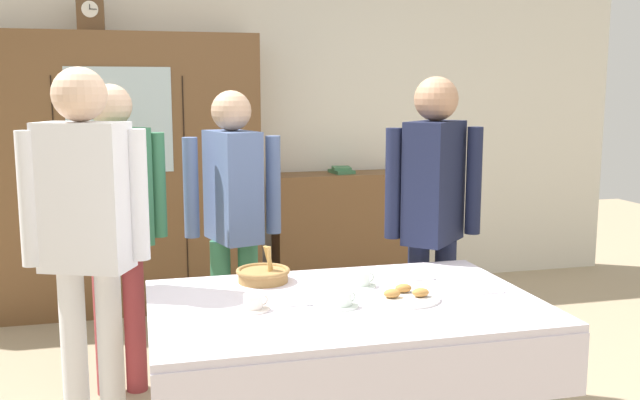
# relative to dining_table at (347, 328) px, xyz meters

# --- Properties ---
(back_wall) EXTENTS (6.40, 0.10, 2.70)m
(back_wall) POSITION_rel_dining_table_xyz_m (0.00, 2.88, 0.71)
(back_wall) COLOR silver
(back_wall) RESTS_ON ground
(dining_table) EXTENTS (1.55, 1.02, 0.75)m
(dining_table) POSITION_rel_dining_table_xyz_m (0.00, 0.00, 0.00)
(dining_table) COLOR brown
(dining_table) RESTS_ON ground
(wall_cabinet) EXTENTS (1.93, 0.46, 1.98)m
(wall_cabinet) POSITION_rel_dining_table_xyz_m (-0.90, 2.59, 0.35)
(wall_cabinet) COLOR brown
(wall_cabinet) RESTS_ON ground
(mantel_clock) EXTENTS (0.18, 0.11, 0.24)m
(mantel_clock) POSITION_rel_dining_table_xyz_m (-1.07, 2.59, 1.45)
(mantel_clock) COLOR brown
(mantel_clock) RESTS_ON wall_cabinet
(bookshelf_low) EXTENTS (1.05, 0.35, 0.94)m
(bookshelf_low) POSITION_rel_dining_table_xyz_m (0.74, 2.64, -0.17)
(bookshelf_low) COLOR brown
(bookshelf_low) RESTS_ON ground
(book_stack) EXTENTS (0.18, 0.22, 0.05)m
(book_stack) POSITION_rel_dining_table_xyz_m (0.74, 2.64, 0.32)
(book_stack) COLOR #3D754C
(book_stack) RESTS_ON bookshelf_low
(tea_cup_far_left) EXTENTS (0.13, 0.13, 0.06)m
(tea_cup_far_left) POSITION_rel_dining_table_xyz_m (-0.38, -0.00, 0.13)
(tea_cup_far_left) COLOR white
(tea_cup_far_left) RESTS_ON dining_table
(tea_cup_near_right) EXTENTS (0.13, 0.13, 0.06)m
(tea_cup_near_right) POSITION_rel_dining_table_xyz_m (0.13, 0.21, 0.13)
(tea_cup_near_right) COLOR silver
(tea_cup_near_right) RESTS_ON dining_table
(tea_cup_far_right) EXTENTS (0.13, 0.13, 0.06)m
(tea_cup_far_right) POSITION_rel_dining_table_xyz_m (-0.03, -0.05, 0.13)
(tea_cup_far_right) COLOR silver
(tea_cup_far_right) RESTS_ON dining_table
(bread_basket) EXTENTS (0.24, 0.24, 0.16)m
(bread_basket) POSITION_rel_dining_table_xyz_m (-0.27, 0.39, 0.14)
(bread_basket) COLOR #9E7542
(bread_basket) RESTS_ON dining_table
(pastry_plate) EXTENTS (0.28, 0.28, 0.05)m
(pastry_plate) POSITION_rel_dining_table_xyz_m (0.24, -0.01, 0.12)
(pastry_plate) COLOR white
(pastry_plate) RESTS_ON dining_table
(spoon_near_left) EXTENTS (0.12, 0.02, 0.01)m
(spoon_near_left) POSITION_rel_dining_table_xyz_m (0.65, -0.03, 0.11)
(spoon_near_left) COLOR silver
(spoon_near_left) RESTS_ON dining_table
(spoon_mid_right) EXTENTS (0.12, 0.02, 0.01)m
(spoon_mid_right) POSITION_rel_dining_table_xyz_m (-0.18, -0.00, 0.11)
(spoon_mid_right) COLOR silver
(spoon_mid_right) RESTS_ON dining_table
(spoon_back_edge) EXTENTS (0.12, 0.02, 0.01)m
(spoon_back_edge) POSITION_rel_dining_table_xyz_m (0.45, 0.24, 0.11)
(spoon_back_edge) COLOR silver
(spoon_back_edge) RESTS_ON dining_table
(person_near_right_end) EXTENTS (0.52, 0.40, 1.62)m
(person_near_right_end) POSITION_rel_dining_table_xyz_m (-0.91, 1.10, 0.34)
(person_near_right_end) COLOR #933338
(person_near_right_end) RESTS_ON ground
(person_behind_table_right) EXTENTS (0.52, 0.39, 1.66)m
(person_behind_table_right) POSITION_rel_dining_table_xyz_m (0.66, 0.68, 0.37)
(person_behind_table_right) COLOR #191E38
(person_behind_table_right) RESTS_ON ground
(person_beside_shelf) EXTENTS (0.52, 0.40, 1.59)m
(person_beside_shelf) POSITION_rel_dining_table_xyz_m (-0.31, 1.12, 0.32)
(person_beside_shelf) COLOR #33704C
(person_beside_shelf) RESTS_ON ground
(person_behind_table_left) EXTENTS (0.52, 0.32, 1.68)m
(person_behind_table_left) POSITION_rel_dining_table_xyz_m (-1.01, 0.46, 0.38)
(person_behind_table_left) COLOR silver
(person_behind_table_left) RESTS_ON ground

